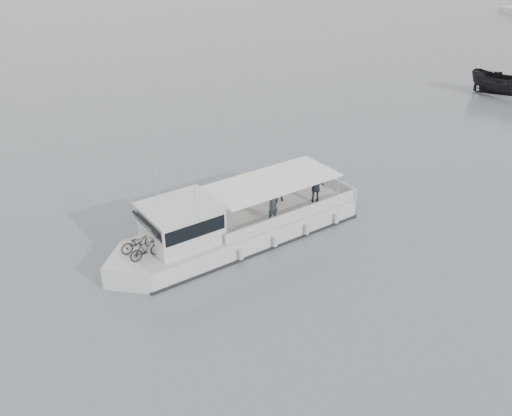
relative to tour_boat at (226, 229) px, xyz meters
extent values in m
plane|color=slate|center=(2.80, 3.52, -0.91)|extent=(1400.00, 1400.00, 0.00)
cube|color=silver|center=(1.10, 0.37, -0.48)|extent=(12.02, 6.64, 1.26)
cube|color=silver|center=(-4.41, -1.48, -0.48)|extent=(2.99, 2.99, 1.26)
cube|color=beige|center=(1.10, 0.37, 0.15)|extent=(12.02, 6.64, 0.06)
cube|color=black|center=(1.10, 0.37, -0.87)|extent=(12.24, 6.82, 0.17)
cube|color=silver|center=(2.28, 2.34, 0.44)|extent=(7.38, 2.56, 0.58)
cube|color=silver|center=(3.23, -0.49, 0.44)|extent=(7.38, 2.56, 0.58)
cube|color=silver|center=(6.57, 2.20, 0.44)|extent=(1.08, 2.97, 0.58)
cube|color=silver|center=(-2.21, -0.74, 1.02)|extent=(3.77, 3.47, 1.74)
cube|color=black|center=(-3.63, -1.22, 1.17)|extent=(1.29, 2.47, 1.12)
cube|color=black|center=(-2.21, -0.74, 1.31)|extent=(3.60, 3.44, 0.68)
cube|color=silver|center=(-2.21, -0.74, 1.95)|extent=(4.02, 3.71, 0.10)
cube|color=white|center=(2.57, 0.86, 1.75)|extent=(7.17, 4.86, 0.08)
cylinder|color=silver|center=(0.06, -1.41, 0.95)|extent=(0.07, 0.07, 1.60)
cylinder|color=silver|center=(-0.80, 1.16, 0.95)|extent=(0.07, 0.07, 1.60)
cylinder|color=silver|center=(5.94, 0.56, 0.95)|extent=(0.07, 0.07, 1.60)
cylinder|color=silver|center=(5.08, 3.14, 0.95)|extent=(0.07, 0.07, 1.60)
cylinder|color=silver|center=(-3.04, -0.10, 3.21)|extent=(0.04, 0.04, 2.52)
cylinder|color=silver|center=(-1.62, -1.26, 3.01)|extent=(0.04, 0.04, 2.13)
cylinder|color=#BABCC1|center=(0.27, -1.71, -0.43)|extent=(0.29, 0.29, 0.48)
cylinder|color=#BABCC1|center=(2.10, -1.10, -0.43)|extent=(0.29, 0.29, 0.48)
cylinder|color=#BABCC1|center=(3.94, -0.48, -0.43)|extent=(0.29, 0.29, 0.48)
cylinder|color=#BABCC1|center=(5.78, 0.14, -0.43)|extent=(0.29, 0.29, 0.48)
imported|color=black|center=(-4.17, -0.99, 0.59)|extent=(1.76, 1.08, 0.87)
imported|color=black|center=(-3.92, -1.73, 0.61)|extent=(1.59, 0.90, 0.92)
imported|color=#2A2F39|center=(2.30, -0.15, 0.97)|extent=(0.70, 0.59, 1.63)
imported|color=#2A2F39|center=(3.09, 1.75, 0.97)|extent=(0.79, 0.62, 1.63)
imported|color=#2A2F39|center=(4.96, 1.05, 0.97)|extent=(1.03, 0.64, 1.63)
imported|color=#2A2F39|center=(5.57, 2.28, 0.97)|extent=(1.17, 0.85, 1.63)
imported|color=black|center=(28.17, 16.41, 0.18)|extent=(5.04, 5.87, 2.20)
camera|label=1|loc=(-5.28, -22.80, 13.70)|focal=40.00mm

